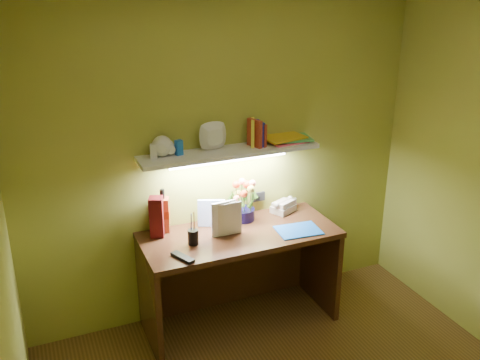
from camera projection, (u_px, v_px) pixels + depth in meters
name	position (u px, v px, depth m)	size (l,w,h in m)	color
desk	(240.00, 278.00, 3.93)	(1.40, 0.60, 0.75)	#391C0F
flower_bouquet	(243.00, 201.00, 3.94)	(0.19, 0.19, 0.31)	black
telephone	(283.00, 205.00, 4.11)	(0.17, 0.13, 0.10)	beige
desk_clock	(291.00, 203.00, 4.20)	(0.07, 0.04, 0.07)	silver
whisky_bottle	(163.00, 210.00, 3.76)	(0.09, 0.09, 0.32)	#BD4C25
whisky_box	(157.00, 217.00, 3.70)	(0.09, 0.09, 0.29)	#500C0E
pen_cup	(193.00, 232.00, 3.60)	(0.07, 0.07, 0.18)	black
art_card	(211.00, 213.00, 3.87)	(0.20, 0.04, 0.20)	white
tv_remote	(183.00, 257.00, 3.44)	(0.05, 0.18, 0.02)	black
blue_folder	(298.00, 230.00, 3.82)	(0.31, 0.22, 0.01)	blue
desk_book_a	(217.00, 221.00, 3.69)	(0.18, 0.02, 0.24)	silver
desk_book_b	(212.00, 221.00, 3.67)	(0.19, 0.02, 0.25)	white
wall_shelf	(228.00, 147.00, 3.73)	(1.30, 0.30, 0.23)	white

